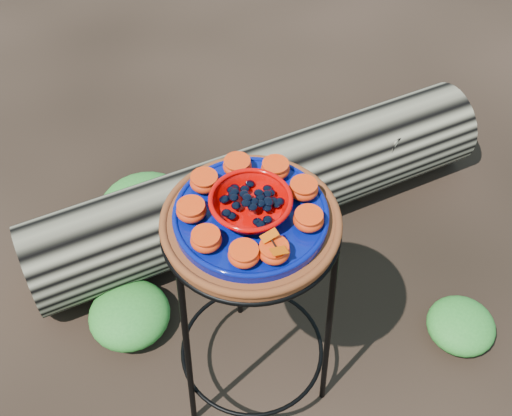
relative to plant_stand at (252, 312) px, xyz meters
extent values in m
plane|color=black|center=(0.00, 0.00, -0.35)|extent=(60.00, 60.00, 0.00)
cylinder|color=brown|center=(0.00, 0.00, 0.37)|extent=(0.39, 0.39, 0.03)
cylinder|color=#000E57|center=(0.00, 0.00, 0.39)|extent=(0.34, 0.34, 0.02)
ellipsoid|color=#BA2100|center=(0.03, -0.12, 0.42)|extent=(0.07, 0.07, 0.04)
ellipsoid|color=#BA2100|center=(0.11, -0.06, 0.42)|extent=(0.07, 0.07, 0.04)
ellipsoid|color=#BA2100|center=(0.12, 0.03, 0.42)|extent=(0.07, 0.07, 0.04)
ellipsoid|color=#BA2100|center=(0.07, 0.10, 0.42)|extent=(0.07, 0.07, 0.04)
ellipsoid|color=#BA2100|center=(-0.01, 0.13, 0.42)|extent=(0.07, 0.07, 0.04)
ellipsoid|color=#BA2100|center=(-0.09, 0.09, 0.42)|extent=(0.07, 0.07, 0.04)
ellipsoid|color=#BA2100|center=(-0.13, 0.01, 0.42)|extent=(0.07, 0.07, 0.04)
ellipsoid|color=#BA2100|center=(-0.10, -0.07, 0.42)|extent=(0.07, 0.07, 0.04)
ellipsoid|color=#BA2100|center=(-0.04, -0.12, 0.42)|extent=(0.07, 0.07, 0.04)
ellipsoid|color=#226B20|center=(-0.35, 0.23, -0.29)|extent=(0.26, 0.26, 0.13)
ellipsoid|color=#226B20|center=(0.66, 0.01, -0.30)|extent=(0.21, 0.21, 0.11)
ellipsoid|color=#226B20|center=(-0.27, 0.65, -0.27)|extent=(0.33, 0.33, 0.17)
camera|label=1|loc=(-0.15, -0.87, 1.46)|focal=45.00mm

